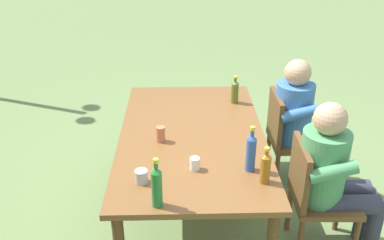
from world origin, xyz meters
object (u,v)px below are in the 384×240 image
Objects in this scene: bottle_blue at (251,152)px; backpack_by_near_side at (174,111)px; cup_steel at (141,176)px; cup_terracotta at (161,134)px; person_in_white_shirt at (333,173)px; bottle_amber at (265,167)px; person_in_plaid_shirt at (302,118)px; dining_table at (192,143)px; cup_white at (195,164)px; bottle_green at (157,186)px; chair_near_right at (287,135)px; chair_near_left at (314,193)px; bottle_olive at (235,91)px.

bottle_blue reaches higher than backpack_by_near_side.
cup_terracotta is at bearing -11.01° from cup_steel.
person_in_white_shirt is 4.71× the size of bottle_amber.
cup_steel is (-1.04, 1.29, 0.13)m from person_in_plaid_shirt.
bottle_blue is (-0.50, -0.37, 0.21)m from dining_table.
person_in_white_shirt is 0.96m from cup_white.
cup_white is at bearing -31.51° from bottle_green.
cup_terracotta is (-0.52, 1.08, 0.31)m from chair_near_right.
chair_near_right is at bearing -39.91° from bottle_green.
person_in_white_shirt is 1.00× the size of person_in_plaid_shirt.
chair_near_left is 0.20m from person_in_white_shirt.
person_in_white_shirt and person_in_plaid_shirt have the same top height.
cup_steel is at bearing 99.87° from bottle_blue.
cup_terracotta reaches higher than cup_steel.
bottle_green is at bearing 108.11° from bottle_amber.
bottle_green is (-0.43, 1.18, 0.22)m from person_in_white_shirt.
chair_near_right is (0.42, -0.84, -0.18)m from dining_table.
bottle_green is at bearing 137.33° from person_in_plaid_shirt.
chair_near_left is at bearing -67.91° from bottle_green.
bottle_amber is 0.46m from cup_white.
chair_near_left is at bearing -155.22° from bottle_olive.
chair_near_right is at bearing -48.46° from cup_steel.
chair_near_right reaches higher than cup_terracotta.
cup_steel is 0.37m from cup_white.
person_in_plaid_shirt reaches higher than cup_terracotta.
person_in_white_shirt is at bearing -82.59° from bottle_blue.
cup_terracotta is (0.75, 0.01, -0.08)m from bottle_green.
bottle_amber is at bearing -153.16° from bottle_blue.
dining_table is at bearing 0.65° from cup_white.
cup_white is at bearing 137.12° from chair_near_right.
cup_white is at bearing 133.63° from person_in_plaid_shirt.
chair_near_left is at bearing -152.89° from backpack_by_near_side.
cup_steel is at bearing 99.66° from chair_near_left.
bottle_green reaches higher than backpack_by_near_side.
person_in_white_shirt is 13.74× the size of cup_steel.
bottle_blue is 1.02× the size of bottle_green.
bottle_blue is 0.69m from bottle_green.
bottle_blue reaches higher than cup_steel.
bottle_amber is (-0.64, -0.44, 0.18)m from dining_table.
cup_white is at bearing -179.35° from dining_table.
bottle_olive is 1.07m from bottle_blue.
cup_terracotta is (0.54, 0.67, -0.05)m from bottle_amber.
chair_near_right is 1.27m from cup_white.
bottle_amber is at bearing -110.05° from cup_white.
cup_steel is at bearing 175.55° from backpack_by_near_side.
person_in_white_shirt reaches higher than bottle_green.
person_in_plaid_shirt is at bearing -66.09° from dining_table.
chair_near_right is 1.24m from cup_terracotta.
person_in_white_shirt is 10.17× the size of cup_terracotta.
cup_steel is at bearing 98.75° from person_in_white_shirt.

